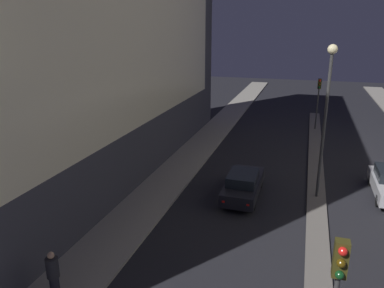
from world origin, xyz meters
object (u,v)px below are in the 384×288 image
object	(u,v)px
pedestrian_on_left_sidewalk	(53,274)
car_left_lane	(243,184)
street_lamp	(327,99)
traffic_light_mid	(319,92)

from	to	relation	value
pedestrian_on_left_sidewalk	car_left_lane	bearing A→B (deg)	64.45
car_left_lane	pedestrian_on_left_sidewalk	size ratio (longest dim) A/B	2.66
car_left_lane	pedestrian_on_left_sidewalk	bearing A→B (deg)	-115.55
street_lamp	pedestrian_on_left_sidewalk	xyz separation A→B (m)	(-8.90, -11.36, -4.58)
traffic_light_mid	pedestrian_on_left_sidewalk	bearing A→B (deg)	-108.52
traffic_light_mid	pedestrian_on_left_sidewalk	distance (m)	28.13
traffic_light_mid	car_left_lane	size ratio (longest dim) A/B	0.97
traffic_light_mid	street_lamp	size ratio (longest dim) A/B	0.56
street_lamp	car_left_lane	bearing A→B (deg)	-164.51
street_lamp	car_left_lane	xyz separation A→B (m)	(-4.00, -1.11, -4.86)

